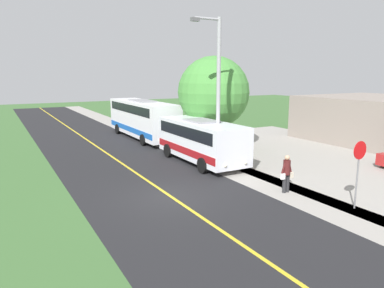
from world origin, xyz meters
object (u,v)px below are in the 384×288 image
object	(u,v)px
pedestrian_with_bags	(287,172)
street_light_pole	(217,87)
stop_sign	(359,163)
shuttle_bus_front	(201,139)
tree_curbside	(214,92)
transit_bus_rear	(142,117)

from	to	relation	value
pedestrian_with_bags	street_light_pole	xyz separation A→B (m)	(0.17, -5.87, 3.80)
pedestrian_with_bags	stop_sign	world-z (taller)	stop_sign
shuttle_bus_front	tree_curbside	bearing A→B (deg)	-132.94
shuttle_bus_front	pedestrian_with_bags	distance (m)	7.12
transit_bus_rear	street_light_pole	size ratio (longest dim) A/B	1.21
street_light_pole	stop_sign	bearing A→B (deg)	97.81
stop_sign	street_light_pole	size ratio (longest dim) A/B	0.33
pedestrian_with_bags	shuttle_bus_front	bearing A→B (deg)	-85.85
shuttle_bus_front	tree_curbside	world-z (taller)	tree_curbside
transit_bus_rear	street_light_pole	distance (m)	11.71
pedestrian_with_bags	street_light_pole	world-z (taller)	street_light_pole
shuttle_bus_front	stop_sign	bearing A→B (deg)	98.82
shuttle_bus_front	stop_sign	distance (m)	10.19
transit_bus_rear	pedestrian_with_bags	xyz separation A→B (m)	(-0.50, 17.19, -0.83)
transit_bus_rear	stop_sign	size ratio (longest dim) A/B	3.67
street_light_pole	tree_curbside	bearing A→B (deg)	-120.36
pedestrian_with_bags	tree_curbside	size ratio (longest dim) A/B	0.27
transit_bus_rear	shuttle_bus_front	bearing A→B (deg)	89.92
pedestrian_with_bags	transit_bus_rear	bearing A→B (deg)	-88.33
shuttle_bus_front	stop_sign	xyz separation A→B (m)	(-1.56, 10.06, 0.46)
pedestrian_with_bags	tree_curbside	xyz separation A→B (m)	(-2.35, -10.16, 3.23)
shuttle_bus_front	transit_bus_rear	distance (m)	10.11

